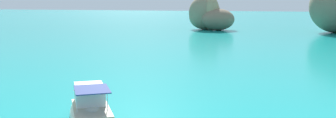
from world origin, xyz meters
TOP-DOWN VIEW (x-y plane):
  - islet_small at (-2.42, 69.72)m, footprint 11.04×9.77m
  - motorboat_cream at (1.40, 10.50)m, footprint 4.82×6.31m

SIDE VIEW (x-z plane):
  - motorboat_cream at x=1.40m, z-range -0.35..1.61m
  - islet_small at x=-2.42m, z-range -0.44..6.05m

